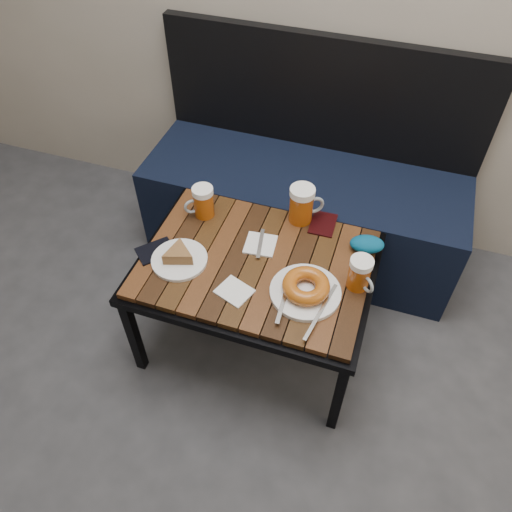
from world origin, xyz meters
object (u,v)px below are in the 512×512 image
(bench, at_px, (304,201))
(plate_pie, at_px, (179,257))
(passport_navy, at_px, (155,251))
(knit_pouch, at_px, (367,244))
(beer_mug_left, at_px, (203,202))
(beer_mug_centre, at_px, (302,204))
(cafe_table, at_px, (256,269))
(plate_bagel, at_px, (306,289))
(passport_burgundy, at_px, (323,224))
(beer_mug_right, at_px, (360,274))

(bench, bearing_deg, plate_pie, -113.36)
(passport_navy, height_order, knit_pouch, knit_pouch)
(beer_mug_left, bearing_deg, bench, -162.27)
(beer_mug_centre, relative_size, knit_pouch, 1.22)
(beer_mug_left, relative_size, beer_mug_centre, 0.85)
(cafe_table, height_order, plate_bagel, plate_bagel)
(beer_mug_left, height_order, passport_navy, beer_mug_left)
(plate_pie, relative_size, passport_burgundy, 1.55)
(cafe_table, bearing_deg, passport_burgundy, 55.03)
(beer_mug_left, relative_size, passport_burgundy, 1.00)
(beer_mug_right, height_order, plate_bagel, beer_mug_right)
(beer_mug_right, distance_m, knit_pouch, 0.18)
(passport_navy, bearing_deg, bench, 101.61)
(bench, bearing_deg, plate_bagel, -75.94)
(beer_mug_centre, relative_size, beer_mug_right, 1.21)
(cafe_table, distance_m, passport_navy, 0.37)
(beer_mug_right, distance_m, plate_bagel, 0.19)
(plate_pie, height_order, knit_pouch, plate_pie)
(beer_mug_left, relative_size, beer_mug_right, 1.03)
(plate_pie, bearing_deg, bench, 66.64)
(beer_mug_right, relative_size, plate_pie, 0.63)
(plate_bagel, xyz_separation_m, passport_navy, (-0.56, 0.02, -0.02))
(passport_burgundy, bearing_deg, plate_bagel, -88.14)
(plate_pie, distance_m, passport_burgundy, 0.56)
(plate_pie, bearing_deg, plate_bagel, -0.15)
(beer_mug_left, xyz_separation_m, knit_pouch, (0.63, 0.01, -0.04))
(knit_pouch, bearing_deg, bench, 128.71)
(plate_pie, xyz_separation_m, passport_navy, (-0.10, 0.01, -0.02))
(bench, height_order, plate_bagel, bench)
(beer_mug_centre, bearing_deg, knit_pouch, -48.24)
(cafe_table, relative_size, knit_pouch, 6.79)
(beer_mug_right, relative_size, knit_pouch, 1.01)
(bench, height_order, knit_pouch, bench)
(beer_mug_centre, height_order, passport_burgundy, beer_mug_centre)
(passport_navy, bearing_deg, knit_pouch, 61.73)
(plate_bagel, distance_m, passport_burgundy, 0.35)
(cafe_table, height_order, beer_mug_left, beer_mug_left)
(bench, height_order, cafe_table, bench)
(passport_burgundy, distance_m, knit_pouch, 0.20)
(plate_bagel, xyz_separation_m, knit_pouch, (0.16, 0.27, -0.00))
(bench, height_order, passport_navy, bench)
(plate_bagel, height_order, knit_pouch, plate_bagel)
(passport_burgundy, bearing_deg, plate_pie, -143.52)
(beer_mug_right, relative_size, passport_navy, 0.97)
(cafe_table, relative_size, beer_mug_centre, 5.56)
(plate_bagel, bearing_deg, bench, 104.06)
(beer_mug_centre, bearing_deg, bench, 68.89)
(plate_bagel, distance_m, passport_navy, 0.56)
(beer_mug_centre, height_order, plate_pie, beer_mug_centre)
(bench, xyz_separation_m, passport_navy, (-0.39, -0.66, 0.20))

